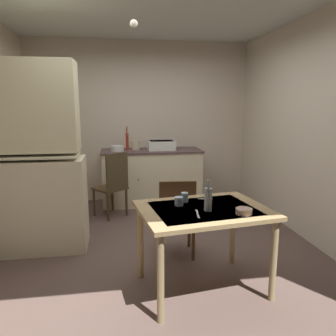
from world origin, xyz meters
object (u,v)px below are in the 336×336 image
(glass_bottle, at_px, (208,198))
(hand_pump, at_px, (127,140))
(dining_table, at_px, (203,219))
(mug_tall, at_px, (179,201))
(serving_bowl_wide, at_px, (244,211))
(chair_far_side, at_px, (177,216))
(hutch_cabinet, at_px, (35,165))
(mixing_bowl_counter, at_px, (117,148))
(sink_basin, at_px, (161,145))
(chair_by_counter, at_px, (113,184))

(glass_bottle, bearing_deg, hand_pump, 101.83)
(dining_table, xyz_separation_m, glass_bottle, (0.02, -0.07, 0.20))
(hand_pump, bearing_deg, mug_tall, -82.01)
(hand_pump, distance_m, serving_bowl_wide, 3.05)
(chair_far_side, relative_size, glass_bottle, 3.28)
(hutch_cabinet, xyz_separation_m, mixing_bowl_counter, (0.90, 1.52, -0.03))
(chair_far_side, bearing_deg, sink_basin, 86.80)
(chair_far_side, xyz_separation_m, mug_tall, (-0.08, -0.54, 0.33))
(chair_far_side, height_order, serving_bowl_wide, chair_far_side)
(sink_basin, height_order, hand_pump, hand_pump)
(chair_far_side, bearing_deg, hand_pump, 102.18)
(hand_pump, xyz_separation_m, chair_far_side, (0.44, -2.06, -0.61))
(hand_pump, xyz_separation_m, dining_table, (0.56, -2.71, -0.42))
(dining_table, height_order, chair_far_side, chair_far_side)
(dining_table, bearing_deg, glass_bottle, -75.21)
(serving_bowl_wide, relative_size, glass_bottle, 0.51)
(hand_pump, height_order, dining_table, hand_pump)
(sink_basin, bearing_deg, mug_tall, -94.32)
(hand_pump, relative_size, glass_bottle, 1.46)
(chair_far_side, xyz_separation_m, serving_bowl_wide, (0.40, -0.85, 0.31))
(hutch_cabinet, distance_m, mug_tall, 1.75)
(hutch_cabinet, height_order, sink_basin, hutch_cabinet)
(hand_pump, height_order, glass_bottle, hand_pump)
(sink_basin, height_order, chair_by_counter, sink_basin)
(sink_basin, xyz_separation_m, mixing_bowl_counter, (-0.72, -0.05, -0.03))
(hand_pump, bearing_deg, mixing_bowl_counter, -149.81)
(glass_bottle, bearing_deg, sink_basin, 90.50)
(hutch_cabinet, xyz_separation_m, chair_by_counter, (0.82, 0.96, -0.48))
(hutch_cabinet, distance_m, chair_far_side, 1.66)
(hutch_cabinet, relative_size, serving_bowl_wide, 15.38)
(serving_bowl_wide, bearing_deg, hutch_cabinet, 146.00)
(dining_table, height_order, glass_bottle, glass_bottle)
(mug_tall, bearing_deg, glass_bottle, -39.57)
(chair_far_side, bearing_deg, mug_tall, -98.52)
(mixing_bowl_counter, distance_m, glass_bottle, 2.79)
(mixing_bowl_counter, height_order, serving_bowl_wide, mixing_bowl_counter)
(hand_pump, relative_size, mug_tall, 4.99)
(serving_bowl_wide, bearing_deg, glass_bottle, 153.73)
(mixing_bowl_counter, distance_m, chair_far_side, 2.12)
(chair_far_side, relative_size, mug_tall, 11.18)
(serving_bowl_wide, height_order, mug_tall, mug_tall)
(mug_tall, bearing_deg, hutch_cabinet, 145.57)
(hand_pump, relative_size, chair_by_counter, 0.40)
(hand_pump, bearing_deg, chair_far_side, -77.82)
(mixing_bowl_counter, relative_size, dining_table, 0.17)
(sink_basin, bearing_deg, glass_bottle, -89.50)
(hutch_cabinet, relative_size, sink_basin, 4.78)
(sink_basin, distance_m, serving_bowl_wide, 2.89)
(mixing_bowl_counter, xyz_separation_m, mug_tall, (0.53, -2.50, -0.16))
(sink_basin, distance_m, dining_table, 2.68)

